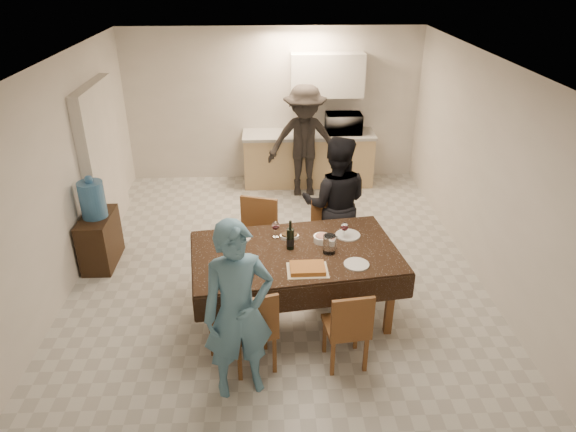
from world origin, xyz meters
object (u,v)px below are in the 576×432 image
at_px(savoury_tart, 307,268).
at_px(microwave, 344,123).
at_px(console, 100,240).
at_px(person_far, 335,204).
at_px(water_jug, 92,200).
at_px(wine_bottle, 290,235).
at_px(person_kitchen, 304,142).
at_px(dining_table, 295,254).
at_px(water_pitcher, 329,244).
at_px(person_near, 238,312).

xyz_separation_m(savoury_tart, microwave, (0.92, 4.10, 0.21)).
height_order(console, person_far, person_far).
xyz_separation_m(water_jug, wine_bottle, (2.40, -1.15, 0.09)).
relative_size(console, person_kitchen, 0.40).
bearing_deg(microwave, console, 36.03).
xyz_separation_m(savoury_tart, person_far, (0.45, 1.43, 0.01)).
relative_size(dining_table, console, 3.13).
bearing_deg(water_pitcher, water_jug, 155.91).
xyz_separation_m(dining_table, microwave, (1.02, 3.72, 0.28)).
relative_size(console, wine_bottle, 2.23).
bearing_deg(console, wine_bottle, -25.63).
distance_m(water_pitcher, savoury_tart, 0.42).
bearing_deg(dining_table, person_near, -125.68).
height_order(dining_table, console, dining_table).
distance_m(dining_table, wine_bottle, 0.22).
bearing_deg(water_pitcher, dining_table, 171.87).
height_order(console, savoury_tart, savoury_tart).
bearing_deg(savoury_tart, water_jug, 148.19).
bearing_deg(person_near, microwave, 56.90).
bearing_deg(person_kitchen, person_near, -101.44).
relative_size(wine_bottle, water_pitcher, 1.64).
bearing_deg(microwave, water_pitcher, 79.99).
height_order(wine_bottle, person_far, person_far).
height_order(savoury_tart, microwave, microwave).
height_order(water_pitcher, savoury_tart, water_pitcher).
height_order(person_far, person_kitchen, person_kitchen).
relative_size(microwave, person_kitchen, 0.33).
relative_size(water_pitcher, savoury_tart, 0.50).
bearing_deg(dining_table, water_jug, 145.84).
relative_size(water_jug, person_near, 0.27).
distance_m(wine_bottle, water_pitcher, 0.42).
bearing_deg(wine_bottle, microwave, 73.82).
distance_m(water_jug, person_kitchen, 3.46).
bearing_deg(wine_bottle, water_jug, 154.37).
height_order(water_pitcher, person_near, person_near).
xyz_separation_m(dining_table, person_far, (0.55, 1.05, 0.07)).
distance_m(dining_table, person_far, 1.19).
distance_m(person_near, person_far, 2.37).
bearing_deg(savoury_tart, microwave, 77.42).
relative_size(water_pitcher, person_near, 0.12).
height_order(console, person_near, person_near).
xyz_separation_m(water_jug, microwave, (3.47, 2.52, 0.16)).
bearing_deg(person_near, person_kitchen, 63.63).
bearing_deg(microwave, water_jug, 36.03).
xyz_separation_m(console, person_near, (1.90, -2.25, 0.53)).
bearing_deg(person_near, console, 115.23).
bearing_deg(microwave, person_kitchen, 33.05).
distance_m(water_jug, wine_bottle, 2.66).
xyz_separation_m(console, water_pitcher, (2.80, -1.25, 0.60)).
relative_size(dining_table, person_kitchen, 1.25).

